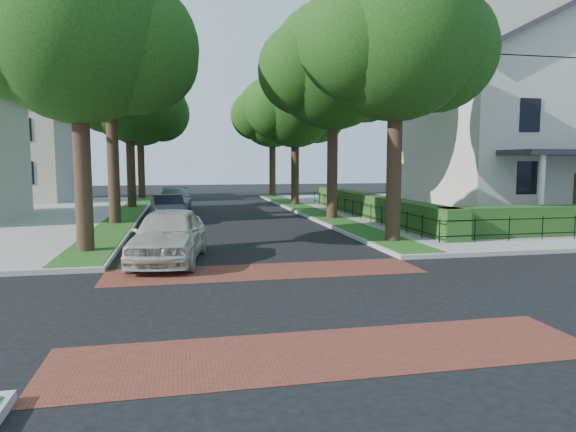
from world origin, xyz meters
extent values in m
plane|color=black|center=(0.00, 0.00, 0.00)|extent=(120.00, 120.00, 0.00)
cube|color=gray|center=(19.50, 19.00, 0.07)|extent=(30.00, 30.00, 0.15)
cube|color=#602A1D|center=(0.00, 3.20, 0.01)|extent=(9.00, 2.20, 0.01)
cube|color=#602A1D|center=(0.00, -3.20, 0.01)|extent=(9.00, 2.20, 0.01)
cube|color=#254D16|center=(5.40, 19.10, 0.16)|extent=(1.60, 29.80, 0.02)
cube|color=#254D16|center=(-5.40, 19.10, 0.16)|extent=(1.60, 29.80, 0.02)
cylinder|color=black|center=(5.50, 7.00, 3.83)|extent=(0.56, 0.56, 7.35)
sphere|color=#0E340E|center=(5.50, 7.00, 7.71)|extent=(6.20, 6.20, 6.20)
sphere|color=#0E340E|center=(7.21, 7.30, 7.31)|extent=(4.65, 4.65, 4.65)
sphere|color=#0E340E|center=(3.95, 6.80, 7.41)|extent=(4.34, 4.34, 4.34)
sphere|color=#0E340E|center=(5.60, 8.55, 8.21)|extent=(4.03, 4.03, 4.03)
cylinder|color=black|center=(5.50, 15.00, 4.00)|extent=(0.56, 0.56, 7.70)
sphere|color=#0E340E|center=(5.50, 15.00, 8.07)|extent=(6.60, 6.60, 6.60)
sphere|color=#0E340E|center=(7.31, 15.30, 7.67)|extent=(4.95, 4.95, 4.95)
sphere|color=#0E340E|center=(3.85, 14.80, 7.77)|extent=(4.62, 4.62, 4.62)
sphere|color=#0E340E|center=(5.60, 16.65, 8.57)|extent=(4.29, 4.29, 4.29)
cylinder|color=black|center=(5.50, 24.00, 3.47)|extent=(0.56, 0.56, 6.65)
sphere|color=#0E340E|center=(5.50, 24.00, 6.99)|extent=(5.80, 5.80, 5.80)
sphere|color=#0E340E|center=(7.09, 24.30, 6.59)|extent=(4.35, 4.35, 4.35)
sphere|color=#0E340E|center=(4.05, 23.80, 6.69)|extent=(4.06, 4.06, 4.06)
sphere|color=#0E340E|center=(5.60, 25.45, 7.49)|extent=(3.77, 3.77, 3.77)
cylinder|color=black|center=(5.50, 33.00, 3.65)|extent=(0.56, 0.56, 7.00)
sphere|color=#0E340E|center=(5.50, 33.00, 7.35)|extent=(6.00, 6.00, 6.00)
sphere|color=#0E340E|center=(7.15, 33.30, 6.95)|extent=(4.50, 4.50, 4.50)
sphere|color=#0E340E|center=(4.00, 32.80, 7.05)|extent=(4.20, 4.20, 4.20)
sphere|color=#0E340E|center=(5.60, 34.50, 7.85)|extent=(3.90, 3.90, 3.90)
cylinder|color=black|center=(-5.50, 7.00, 3.65)|extent=(0.56, 0.56, 7.00)
sphere|color=#0E340E|center=(-5.50, 7.00, 7.35)|extent=(6.00, 6.00, 6.00)
sphere|color=#0E340E|center=(-3.85, 7.30, 6.95)|extent=(4.50, 4.50, 4.50)
sphere|color=#0E340E|center=(-7.00, 6.80, 7.05)|extent=(4.20, 4.20, 4.20)
sphere|color=#0E340E|center=(-5.40, 8.50, 7.85)|extent=(3.90, 3.90, 3.90)
cylinder|color=black|center=(-5.50, 15.00, 4.17)|extent=(0.56, 0.56, 8.05)
sphere|color=#0E340E|center=(-5.50, 15.00, 8.43)|extent=(6.40, 6.40, 6.40)
sphere|color=#0E340E|center=(-3.74, 15.30, 8.03)|extent=(4.80, 4.80, 4.80)
sphere|color=#0E340E|center=(-7.10, 14.80, 8.13)|extent=(4.48, 4.48, 4.48)
sphere|color=#0E340E|center=(-5.40, 16.60, 8.93)|extent=(4.16, 4.16, 4.16)
cylinder|color=black|center=(-5.50, 24.00, 3.58)|extent=(0.56, 0.56, 6.86)
sphere|color=#0E340E|center=(-5.50, 24.00, 7.21)|extent=(5.60, 5.60, 5.60)
sphere|color=#0E340E|center=(-3.96, 24.30, 6.81)|extent=(4.20, 4.20, 4.20)
sphere|color=#0E340E|center=(-6.90, 23.80, 6.91)|extent=(3.92, 3.92, 3.92)
sphere|color=#0E340E|center=(-5.40, 25.40, 7.71)|extent=(3.64, 3.64, 3.64)
cylinder|color=black|center=(-5.50, 33.00, 3.72)|extent=(0.56, 0.56, 7.14)
sphere|color=#0E340E|center=(-5.50, 33.00, 7.49)|extent=(6.20, 6.20, 6.20)
sphere|color=#0E340E|center=(-3.79, 33.30, 7.09)|extent=(4.65, 4.65, 4.65)
sphere|color=#0E340E|center=(-7.05, 32.80, 7.19)|extent=(4.34, 4.34, 4.34)
sphere|color=#0E340E|center=(-5.40, 34.55, 7.99)|extent=(4.03, 4.03, 4.03)
cube|color=#183A14|center=(7.70, 15.00, 0.75)|extent=(1.00, 18.00, 1.20)
cube|color=beige|center=(17.50, 16.00, 4.15)|extent=(12.00, 10.00, 8.00)
cylinder|color=white|center=(13.30, 8.85, 2.00)|extent=(0.24, 0.24, 3.00)
cube|color=beige|center=(-15.50, 32.00, 3.40)|extent=(9.00, 8.00, 6.50)
cube|color=#602A1D|center=(-12.80, 30.40, 8.47)|extent=(0.80, 0.80, 3.64)
imported|color=beige|center=(-2.74, 5.27, 0.85)|extent=(2.71, 5.22, 1.70)
imported|color=black|center=(-3.02, 16.34, 0.70)|extent=(2.04, 4.41, 1.40)
imported|color=gray|center=(-2.79, 21.59, 0.74)|extent=(2.40, 5.20, 1.47)
camera|label=1|loc=(-2.33, -11.04, 3.13)|focal=32.00mm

